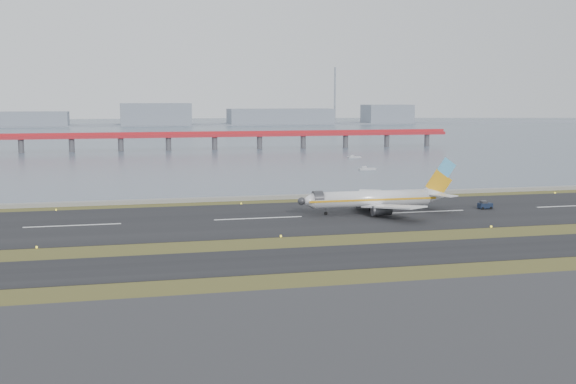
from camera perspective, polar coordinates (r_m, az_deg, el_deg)
The scene contains 12 objects.
ground at distance 132.92m, azimuth 0.15°, elevation -4.21°, with size 1000.00×1000.00×0.00m, color #374318.
apron_strip at distance 82.29m, azimuth 9.41°, elevation -11.63°, with size 1000.00×50.00×0.10m, color #323234.
taxiway_strip at distance 121.54m, azimuth 1.49°, elevation -5.29°, with size 1000.00×18.00×0.10m, color black.
runway_strip at distance 161.73m, azimuth -2.35°, elevation -2.10°, with size 1000.00×45.00×0.10m, color black.
seawall at distance 190.85m, azimuth -4.10°, elevation -0.52°, with size 1000.00×2.50×1.00m, color gray.
bay_water at distance 587.94m, azimuth -10.51°, elevation 4.67°, with size 1400.00×800.00×1.30m, color #4A576A.
red_pier at distance 380.43m, azimuth -5.82°, elevation 4.43°, with size 260.00×5.00×10.20m.
far_shoreline at distance 748.13m, azimuth -10.13°, elevation 5.70°, with size 1400.00×80.00×60.50m.
airliner at distance 169.94m, azimuth 7.06°, elevation -0.53°, with size 38.52×32.89×12.80m.
pushback_tug at distance 181.57m, azimuth 15.29°, elevation -1.01°, with size 3.29×1.98×2.09m.
workboat_near at distance 272.62m, azimuth 6.23°, elevation 1.83°, with size 6.39×2.04×1.55m.
workboat_far at distance 327.08m, azimuth 5.22°, elevation 2.76°, with size 6.31×2.76×1.48m.
Camera 1 is at (-30.70, -126.53, 26.74)m, focal length 45.00 mm.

